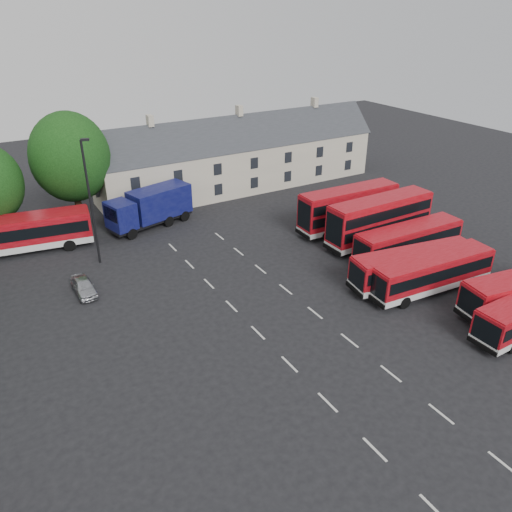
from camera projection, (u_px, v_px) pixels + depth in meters
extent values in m
plane|color=black|center=(273.00, 348.00, 33.74)|extent=(140.00, 140.00, 0.00)
cube|color=beige|center=(435.00, 509.00, 22.99)|extent=(0.15, 1.80, 0.01)
cube|color=beige|center=(375.00, 449.00, 26.06)|extent=(0.15, 1.80, 0.01)
cube|color=beige|center=(328.00, 402.00, 29.13)|extent=(0.15, 1.80, 0.01)
cube|color=beige|center=(290.00, 364.00, 32.21)|extent=(0.15, 1.80, 0.01)
cube|color=beige|center=(258.00, 333.00, 35.28)|extent=(0.15, 1.80, 0.01)
cube|color=beige|center=(231.00, 306.00, 38.35)|extent=(0.15, 1.80, 0.01)
cube|color=beige|center=(209.00, 284.00, 41.42)|extent=(0.15, 1.80, 0.01)
cube|color=beige|center=(190.00, 264.00, 44.49)|extent=(0.15, 1.80, 0.01)
cube|color=beige|center=(173.00, 247.00, 47.57)|extent=(0.15, 1.80, 0.01)
cube|color=beige|center=(504.00, 464.00, 25.25)|extent=(0.15, 1.80, 0.01)
cube|color=beige|center=(441.00, 414.00, 28.32)|extent=(0.15, 1.80, 0.01)
cube|color=beige|center=(391.00, 374.00, 31.39)|extent=(0.15, 1.80, 0.01)
cube|color=beige|center=(350.00, 340.00, 34.46)|extent=(0.15, 1.80, 0.01)
cube|color=beige|center=(315.00, 313.00, 37.54)|extent=(0.15, 1.80, 0.01)
cube|color=beige|center=(286.00, 289.00, 40.61)|extent=(0.15, 1.80, 0.01)
cube|color=beige|center=(260.00, 269.00, 43.68)|extent=(0.15, 1.80, 0.01)
cube|color=beige|center=(239.00, 252.00, 46.75)|extent=(0.15, 1.80, 0.01)
cube|color=beige|center=(219.00, 236.00, 49.82)|extent=(0.15, 1.80, 0.01)
cylinder|color=black|center=(78.00, 203.00, 52.35)|extent=(0.70, 0.70, 4.20)
ellipsoid|color=black|center=(70.00, 157.00, 50.14)|extent=(7.92, 7.92, 9.11)
cube|color=beige|center=(240.00, 166.00, 61.86)|extent=(35.00, 7.00, 5.50)
cube|color=#2D3035|center=(240.00, 144.00, 60.61)|extent=(35.70, 7.13, 7.13)
cube|color=beige|center=(150.00, 121.00, 53.84)|extent=(0.60, 0.90, 1.20)
cube|color=beige|center=(239.00, 111.00, 58.81)|extent=(0.60, 0.90, 1.20)
cube|color=beige|center=(315.00, 102.00, 63.78)|extent=(0.60, 0.90, 1.20)
cylinder|color=black|center=(499.00, 322.00, 35.61)|extent=(1.02, 0.43, 0.99)
cube|color=silver|center=(429.00, 282.00, 40.08)|extent=(11.10, 3.26, 0.55)
cube|color=#9C0914|center=(432.00, 269.00, 39.51)|extent=(11.10, 3.26, 1.94)
cube|color=black|center=(432.00, 268.00, 39.49)|extent=(10.67, 3.29, 0.95)
cube|color=#9C0914|center=(434.00, 257.00, 39.05)|extent=(10.88, 3.15, 0.12)
cylinder|color=black|center=(404.00, 302.00, 37.91)|extent=(1.01, 0.35, 1.00)
cylinder|color=black|center=(450.00, 270.00, 42.49)|extent=(1.01, 0.35, 1.00)
cube|color=silver|center=(412.00, 276.00, 41.00)|extent=(11.15, 4.19, 0.54)
cube|color=#9C0914|center=(415.00, 263.00, 40.44)|extent=(11.15, 4.19, 1.93)
cube|color=black|center=(415.00, 262.00, 40.42)|extent=(10.73, 4.17, 0.94)
cube|color=#9C0914|center=(416.00, 252.00, 39.98)|extent=(10.92, 4.05, 0.12)
cylinder|color=black|center=(384.00, 294.00, 39.07)|extent=(1.02, 0.43, 0.99)
cylinder|color=black|center=(437.00, 266.00, 43.18)|extent=(1.02, 0.43, 0.99)
cube|color=silver|center=(407.00, 250.00, 45.39)|extent=(10.90, 2.75, 0.54)
cube|color=#9C0914|center=(409.00, 238.00, 44.83)|extent=(10.90, 2.75, 1.92)
cube|color=black|center=(409.00, 237.00, 44.81)|extent=(10.47, 2.80, 0.94)
cube|color=#9C0914|center=(410.00, 227.00, 44.37)|extent=(10.68, 2.65, 0.12)
cylinder|color=black|center=(386.00, 266.00, 43.15)|extent=(0.99, 0.30, 0.99)
cylinder|color=black|center=(425.00, 240.00, 47.87)|extent=(0.99, 0.30, 0.99)
cube|color=silver|center=(378.00, 235.00, 48.19)|extent=(11.16, 2.68, 0.56)
cube|color=#9C0914|center=(380.00, 216.00, 47.29)|extent=(11.16, 2.68, 3.39)
cube|color=black|center=(379.00, 223.00, 47.59)|extent=(10.71, 2.73, 0.96)
cube|color=#9C0914|center=(382.00, 199.00, 46.50)|extent=(10.93, 2.57, 0.12)
cylinder|color=black|center=(357.00, 251.00, 45.80)|extent=(1.02, 0.30, 1.01)
cylinder|color=black|center=(395.00, 226.00, 50.83)|extent=(1.02, 0.30, 1.01)
cube|color=black|center=(381.00, 210.00, 46.99)|extent=(10.71, 2.73, 0.96)
cube|color=silver|center=(347.00, 223.00, 51.00)|extent=(10.82, 2.77, 0.54)
cube|color=#9C0914|center=(349.00, 205.00, 50.13)|extent=(10.82, 2.77, 3.28)
cube|color=black|center=(348.00, 211.00, 50.42)|extent=(10.40, 2.81, 0.93)
cube|color=#9C0914|center=(350.00, 189.00, 49.37)|extent=(10.61, 2.66, 0.12)
cylinder|color=black|center=(326.00, 236.00, 48.79)|extent=(0.99, 0.30, 0.98)
cylinder|color=black|center=(366.00, 215.00, 53.46)|extent=(0.99, 0.30, 0.98)
cube|color=black|center=(349.00, 199.00, 49.85)|extent=(10.40, 2.81, 0.93)
cube|color=silver|center=(24.00, 244.00, 46.31)|extent=(12.59, 4.62, 0.62)
cube|color=#9C0914|center=(20.00, 230.00, 45.67)|extent=(12.59, 4.62, 2.18)
cube|color=black|center=(20.00, 229.00, 45.65)|extent=(12.11, 4.61, 1.06)
cube|color=#9C0914|center=(18.00, 218.00, 45.15)|extent=(12.33, 4.47, 0.13)
cylinder|color=black|center=(68.00, 235.00, 48.79)|extent=(1.15, 0.48, 1.12)
cube|color=black|center=(151.00, 220.00, 51.68)|extent=(9.23, 4.55, 0.33)
cube|color=#0D104D|center=(121.00, 215.00, 48.89)|extent=(2.86, 3.26, 2.68)
cube|color=black|center=(111.00, 214.00, 48.04)|extent=(0.71, 2.32, 1.34)
cube|color=#0D104D|center=(160.00, 202.00, 51.73)|extent=(6.85, 4.31, 3.01)
cylinder|color=black|center=(132.00, 234.00, 49.00)|extent=(1.16, 0.58, 1.11)
cylinder|color=black|center=(170.00, 210.00, 54.69)|extent=(1.16, 0.58, 1.11)
imported|color=#B2B5BB|center=(84.00, 286.00, 39.79)|extent=(1.57, 3.77, 1.28)
cylinder|color=black|center=(91.00, 205.00, 42.28)|extent=(0.20, 0.20, 11.08)
cube|color=black|center=(85.00, 140.00, 39.84)|extent=(0.72, 0.46, 0.20)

